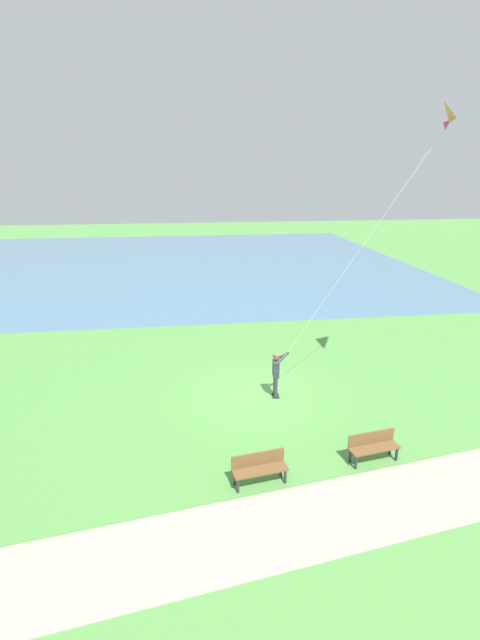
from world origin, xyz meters
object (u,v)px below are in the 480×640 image
(flying_kite, at_px, (440,118))
(person_kite_flyer, at_px, (276,371))
(park_bench_near_walkway, at_px, (373,445))
(park_bench_far_walkway, at_px, (259,466))

(flying_kite, bearing_deg, person_kite_flyer, 85.43)
(person_kite_flyer, bearing_deg, park_bench_near_walkway, -154.18)
(person_kite_flyer, height_order, park_bench_near_walkway, person_kite_flyer)
(person_kite_flyer, xyz_separation_m, flying_kite, (-0.39, -4.92, 8.60))
(person_kite_flyer, bearing_deg, flying_kite, -94.57)
(person_kite_flyer, distance_m, park_bench_far_walkway, 4.92)
(flying_kite, distance_m, park_bench_far_walkway, 11.93)
(person_kite_flyer, relative_size, flying_kite, 0.22)
(park_bench_near_walkway, bearing_deg, person_kite_flyer, 25.82)
(flying_kite, xyz_separation_m, park_bench_far_walkway, (-4.28, 6.38, -9.14))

